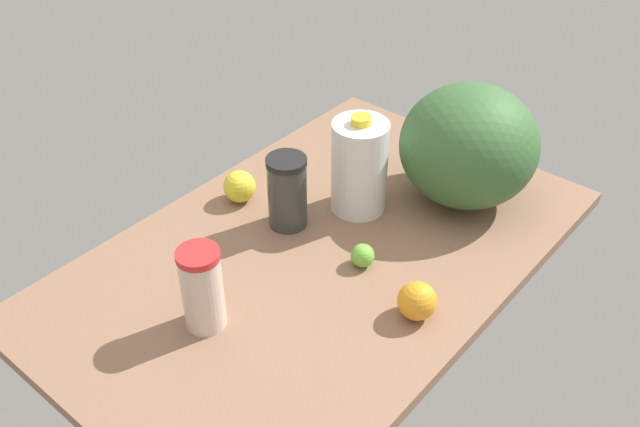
{
  "coord_description": "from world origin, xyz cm",
  "views": [
    {
      "loc": [
        90.18,
        76.2,
        102.16
      ],
      "look_at": [
        0.0,
        0.0,
        13.0
      ],
      "focal_mm": 40.0,
      "sensor_mm": 36.0,
      "label": 1
    }
  ],
  "objects_px": {
    "shaker_bottle": "(287,192)",
    "lime_loose": "(363,255)",
    "watermelon": "(469,146)",
    "tumbler_cup": "(202,289)",
    "milk_jug": "(359,166)",
    "lemon_beside_bowl": "(240,187)",
    "orange_far_back": "(417,301)"
  },
  "relations": [
    {
      "from": "watermelon",
      "to": "tumbler_cup",
      "type": "xyz_separation_m",
      "value": [
        0.68,
        -0.16,
        -0.05
      ]
    },
    {
      "from": "shaker_bottle",
      "to": "lime_loose",
      "type": "xyz_separation_m",
      "value": [
        0.01,
        0.22,
        -0.06
      ]
    },
    {
      "from": "tumbler_cup",
      "to": "lemon_beside_bowl",
      "type": "height_order",
      "value": "tumbler_cup"
    },
    {
      "from": "milk_jug",
      "to": "watermelon",
      "type": "distance_m",
      "value": 0.25
    },
    {
      "from": "watermelon",
      "to": "shaker_bottle",
      "type": "height_order",
      "value": "watermelon"
    },
    {
      "from": "lime_loose",
      "to": "tumbler_cup",
      "type": "bearing_deg",
      "value": -20.99
    },
    {
      "from": "lemon_beside_bowl",
      "to": "shaker_bottle",
      "type": "bearing_deg",
      "value": 92.45
    },
    {
      "from": "watermelon",
      "to": "lemon_beside_bowl",
      "type": "height_order",
      "value": "watermelon"
    },
    {
      "from": "shaker_bottle",
      "to": "orange_far_back",
      "type": "height_order",
      "value": "shaker_bottle"
    },
    {
      "from": "milk_jug",
      "to": "lime_loose",
      "type": "xyz_separation_m",
      "value": [
        0.16,
        0.13,
        -0.09
      ]
    },
    {
      "from": "lemon_beside_bowl",
      "to": "orange_far_back",
      "type": "distance_m",
      "value": 0.53
    },
    {
      "from": "lime_loose",
      "to": "orange_far_back",
      "type": "bearing_deg",
      "value": 73.17
    },
    {
      "from": "milk_jug",
      "to": "shaker_bottle",
      "type": "relative_size",
      "value": 1.38
    },
    {
      "from": "lemon_beside_bowl",
      "to": "watermelon",
      "type": "bearing_deg",
      "value": 131.86
    },
    {
      "from": "lime_loose",
      "to": "lemon_beside_bowl",
      "type": "height_order",
      "value": "lemon_beside_bowl"
    },
    {
      "from": "shaker_bottle",
      "to": "lime_loose",
      "type": "height_order",
      "value": "shaker_bottle"
    },
    {
      "from": "shaker_bottle",
      "to": "lime_loose",
      "type": "distance_m",
      "value": 0.22
    },
    {
      "from": "watermelon",
      "to": "tumbler_cup",
      "type": "relative_size",
      "value": 1.79
    },
    {
      "from": "lime_loose",
      "to": "lemon_beside_bowl",
      "type": "xyz_separation_m",
      "value": [
        0.0,
        -0.36,
        0.01
      ]
    },
    {
      "from": "lime_loose",
      "to": "watermelon",
      "type": "bearing_deg",
      "value": 175.17
    },
    {
      "from": "watermelon",
      "to": "shaker_bottle",
      "type": "distance_m",
      "value": 0.43
    },
    {
      "from": "watermelon",
      "to": "lime_loose",
      "type": "xyz_separation_m",
      "value": [
        0.35,
        -0.03,
        -0.12
      ]
    },
    {
      "from": "watermelon",
      "to": "tumbler_cup",
      "type": "distance_m",
      "value": 0.7
    },
    {
      "from": "shaker_bottle",
      "to": "tumbler_cup",
      "type": "bearing_deg",
      "value": 15.14
    },
    {
      "from": "milk_jug",
      "to": "tumbler_cup",
      "type": "height_order",
      "value": "milk_jug"
    },
    {
      "from": "watermelon",
      "to": "lime_loose",
      "type": "relative_size",
      "value": 6.29
    },
    {
      "from": "tumbler_cup",
      "to": "lime_loose",
      "type": "xyz_separation_m",
      "value": [
        -0.33,
        0.13,
        -0.06
      ]
    },
    {
      "from": "lemon_beside_bowl",
      "to": "orange_far_back",
      "type": "bearing_deg",
      "value": 84.57
    },
    {
      "from": "milk_jug",
      "to": "lemon_beside_bowl",
      "type": "bearing_deg",
      "value": -55.19
    },
    {
      "from": "milk_jug",
      "to": "watermelon",
      "type": "relative_size",
      "value": 0.76
    },
    {
      "from": "orange_far_back",
      "to": "watermelon",
      "type": "bearing_deg",
      "value": -160.76
    },
    {
      "from": "lemon_beside_bowl",
      "to": "lime_loose",
      "type": "bearing_deg",
      "value": 90.13
    }
  ]
}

